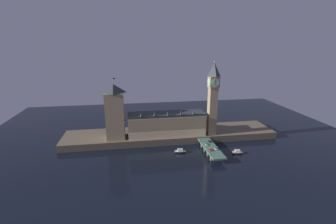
{
  "coord_description": "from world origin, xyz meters",
  "views": [
    {
      "loc": [
        -41.73,
        -200.4,
        97.49
      ],
      "look_at": [
        -5.8,
        20.0,
        34.01
      ],
      "focal_mm": 26.0,
      "sensor_mm": 36.0,
      "label": 1
    }
  ],
  "objects": [
    {
      "name": "car_northbound_lead",
      "position": [
        27.39,
        1.03,
        6.37
      ],
      "size": [
        1.95,
        4.48,
        1.32
      ],
      "color": "white",
      "rests_on": "bridge"
    },
    {
      "name": "victoria_tower",
      "position": [
        -56.18,
        30.19,
        33.84
      ],
      "size": [
        17.72,
        17.72,
        59.79
      ],
      "color": "tan",
      "rests_on": "embankment"
    },
    {
      "name": "clock_tower",
      "position": [
        40.32,
        25.55,
        46.15
      ],
      "size": [
        10.07,
        10.18,
        74.34
      ],
      "color": "tan",
      "rests_on": "embankment"
    },
    {
      "name": "boat_upstream",
      "position": [
        2.23,
        0.29,
        1.42
      ],
      "size": [
        11.8,
        5.45,
        3.9
      ],
      "color": "#28282D",
      "rests_on": "ground_plane"
    },
    {
      "name": "boat_downstream",
      "position": [
        53.68,
        -9.75,
        1.35
      ],
      "size": [
        10.75,
        6.46,
        3.7
      ],
      "color": "#28282D",
      "rests_on": "ground_plane"
    },
    {
      "name": "car_northbound_trail",
      "position": [
        27.39,
        -11.2,
        6.47
      ],
      "size": [
        1.87,
        4.62,
        1.54
      ],
      "color": "red",
      "rests_on": "bridge"
    },
    {
      "name": "ground_plane",
      "position": [
        0.0,
        0.0,
        0.0
      ],
      "size": [
        400.0,
        400.0,
        0.0
      ],
      "primitive_type": "plane",
      "color": "black"
    },
    {
      "name": "street_lamp_near",
      "position": [
        24.37,
        -19.72,
        9.98
      ],
      "size": [
        1.34,
        0.6,
        6.76
      ],
      "color": "#2D3333",
      "rests_on": "bridge"
    },
    {
      "name": "bridge",
      "position": [
        30.02,
        -5.0,
        3.83
      ],
      "size": [
        11.94,
        46.0,
        5.75
      ],
      "color": "#4C7560",
      "rests_on": "ground_plane"
    },
    {
      "name": "pedestrian_mid_walk",
      "position": [
        35.28,
        -7.25,
        6.61
      ],
      "size": [
        0.38,
        0.38,
        1.63
      ],
      "color": "black",
      "rests_on": "bridge"
    },
    {
      "name": "street_lamp_far",
      "position": [
        24.37,
        9.72,
        10.0
      ],
      "size": [
        1.34,
        0.6,
        6.8
      ],
      "color": "#2D3333",
      "rests_on": "bridge"
    },
    {
      "name": "pedestrian_near_rail",
      "position": [
        24.77,
        -12.89,
        6.59
      ],
      "size": [
        0.38,
        0.38,
        1.6
      ],
      "color": "black",
      "rests_on": "bridge"
    },
    {
      "name": "car_southbound_lead",
      "position": [
        32.65,
        -10.33,
        6.46
      ],
      "size": [
        1.96,
        3.98,
        1.52
      ],
      "color": "white",
      "rests_on": "bridge"
    },
    {
      "name": "parliament_hall",
      "position": [
        -5.62,
        31.15,
        18.35
      ],
      "size": [
        77.11,
        21.64,
        27.78
      ],
      "color": "tan",
      "rests_on": "embankment"
    },
    {
      "name": "car_southbound_trail",
      "position": [
        32.65,
        7.63,
        6.41
      ],
      "size": [
        1.98,
        4.0,
        1.41
      ],
      "color": "black",
      "rests_on": "bridge"
    },
    {
      "name": "embankment",
      "position": [
        0.0,
        39.0,
        3.4
      ],
      "size": [
        220.0,
        42.0,
        6.81
      ],
      "color": "brown",
      "rests_on": "ground_plane"
    }
  ]
}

